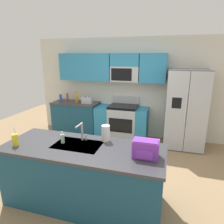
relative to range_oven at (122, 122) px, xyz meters
name	(u,v)px	position (x,y,z in m)	size (l,w,h in m)	color
ground_plane	(104,175)	(0.10, -1.80, -0.44)	(9.00, 9.00, 0.00)	#997A56
kitchen_wall_unit	(123,82)	(-0.04, 0.28, 1.03)	(5.20, 0.43, 2.60)	silver
back_counter	(76,118)	(-1.33, 0.00, 0.01)	(1.28, 0.63, 0.90)	navy
range_oven	(122,122)	(0.00, 0.00, 0.00)	(1.36, 0.61, 1.10)	#B7BABF
refrigerator	(186,109)	(1.55, -0.07, 0.48)	(0.90, 0.76, 1.85)	#4C4F54
island_counter	(84,175)	(0.05, -2.55, 0.01)	(2.30, 0.90, 0.90)	navy
toaster	(87,100)	(-0.95, -0.05, 0.55)	(0.28, 0.16, 0.18)	#B7BABF
pepper_mill	(68,97)	(-1.57, 0.00, 0.58)	(0.05, 0.05, 0.24)	#B2332D
bottle_orange	(77,98)	(-1.27, -0.03, 0.59)	(0.07, 0.07, 0.28)	orange
bottle_blue	(61,98)	(-1.75, -0.06, 0.56)	(0.07, 0.07, 0.21)	blue
sink_faucet	(82,130)	(-0.04, -2.35, 0.62)	(0.09, 0.21, 0.28)	#B7BABF
drink_cup_yellow	(15,140)	(-0.88, -2.77, 0.54)	(0.08, 0.08, 0.29)	yellow
soap_dispenser	(63,138)	(-0.28, -2.50, 0.53)	(0.06, 0.06, 0.17)	#A5D8B2
paper_towel_roll	(106,133)	(0.30, -2.25, 0.58)	(0.12, 0.12, 0.24)	white
backpack	(146,148)	(0.93, -2.58, 0.57)	(0.32, 0.22, 0.23)	purple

